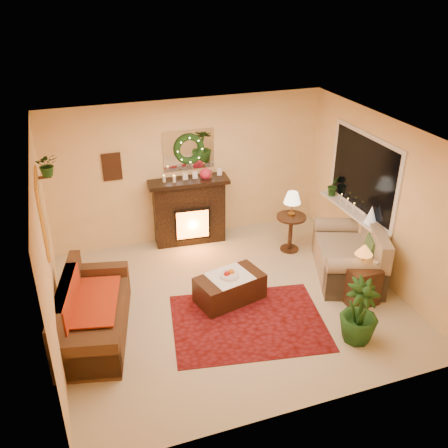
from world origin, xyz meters
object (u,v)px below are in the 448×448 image
object	(u,v)px
fireplace	(189,214)
loveseat	(348,251)
sofa	(93,308)
side_table_round	(290,234)
coffee_table	(230,288)
end_table_square	(359,285)

from	to	relation	value
fireplace	loveseat	world-z (taller)	fireplace
sofa	side_table_round	distance (m)	3.76
fireplace	sofa	bearing A→B (deg)	-127.60
fireplace	coffee_table	distance (m)	2.04
fireplace	end_table_square	xyz separation A→B (m)	(1.91, -2.66, -0.28)
fireplace	side_table_round	distance (m)	1.86
fireplace	loveseat	size ratio (longest dim) A/B	0.78
coffee_table	side_table_round	bearing A→B (deg)	21.47
side_table_round	end_table_square	bearing A→B (deg)	-79.79
side_table_round	end_table_square	xyz separation A→B (m)	(0.31, -1.73, -0.05)
fireplace	coffee_table	size ratio (longest dim) A/B	1.26
side_table_round	end_table_square	distance (m)	1.76
fireplace	end_table_square	distance (m)	3.29
loveseat	sofa	bearing A→B (deg)	-156.09
loveseat	coffee_table	size ratio (longest dim) A/B	1.60
fireplace	loveseat	bearing A→B (deg)	-37.47
fireplace	loveseat	distance (m)	2.90
sofa	side_table_round	bearing A→B (deg)	31.88
loveseat	end_table_square	distance (m)	0.76
sofa	end_table_square	size ratio (longest dim) A/B	3.21
side_table_round	coffee_table	bearing A→B (deg)	-144.84
sofa	loveseat	distance (m)	4.10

